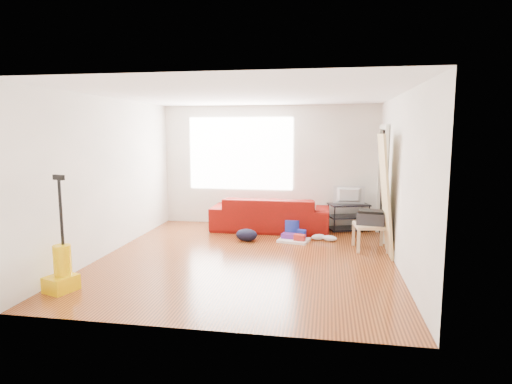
% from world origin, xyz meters
% --- Properties ---
extents(room, '(4.51, 5.01, 2.51)m').
position_xyz_m(room, '(0.07, 0.15, 1.25)').
color(room, '#462210').
rests_on(room, ground).
extents(sofa, '(2.32, 0.91, 0.68)m').
position_xyz_m(sofa, '(0.11, 1.95, 0.00)').
color(sofa, '#560D07').
rests_on(sofa, ground).
extents(tv_stand, '(0.87, 0.66, 0.53)m').
position_xyz_m(tv_stand, '(1.65, 2.22, 0.27)').
color(tv_stand, black).
rests_on(tv_stand, ground).
extents(tv, '(0.62, 0.08, 0.36)m').
position_xyz_m(tv, '(1.65, 2.22, 0.71)').
color(tv, black).
rests_on(tv, tv_stand).
extents(side_table, '(0.58, 0.58, 0.43)m').
position_xyz_m(side_table, '(1.95, 0.82, 0.36)').
color(side_table, tan).
rests_on(side_table, ground).
extents(printer, '(0.50, 0.42, 0.23)m').
position_xyz_m(printer, '(1.95, 0.82, 0.54)').
color(printer, '#222228').
rests_on(printer, side_table).
extents(bucket, '(0.40, 0.40, 0.31)m').
position_xyz_m(bucket, '(0.58, 1.58, 0.00)').
color(bucket, '#2031AE').
rests_on(bucket, ground).
extents(toilet_paper, '(0.13, 0.13, 0.12)m').
position_xyz_m(toilet_paper, '(0.54, 1.58, 0.21)').
color(toilet_paper, white).
rests_on(toilet_paper, bucket).
extents(cleaning_tray, '(0.60, 0.52, 0.19)m').
position_xyz_m(cleaning_tray, '(0.66, 1.15, 0.06)').
color(cleaning_tray, white).
rests_on(cleaning_tray, ground).
extents(backpack, '(0.44, 0.38, 0.22)m').
position_xyz_m(backpack, '(-0.20, 1.03, 0.00)').
color(backpack, black).
rests_on(backpack, ground).
extents(sneakers, '(0.49, 0.25, 0.11)m').
position_xyz_m(sneakers, '(1.18, 1.28, 0.05)').
color(sneakers, silver).
rests_on(sneakers, ground).
extents(vacuum, '(0.39, 0.42, 1.44)m').
position_xyz_m(vacuum, '(-2.00, -1.74, 0.27)').
color(vacuum, '#EAB400').
rests_on(vacuum, ground).
extents(door_panel, '(0.24, 0.77, 1.93)m').
position_xyz_m(door_panel, '(2.13, 0.57, 0.00)').
color(door_panel, tan).
rests_on(door_panel, ground).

